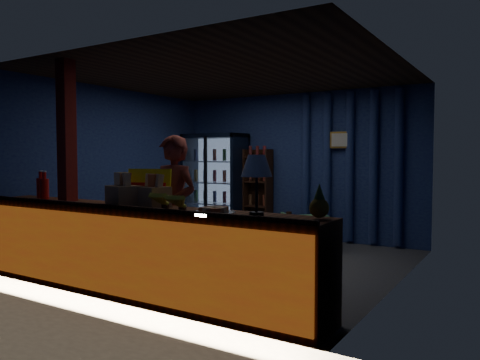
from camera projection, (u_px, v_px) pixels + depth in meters
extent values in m
plane|color=#515154|center=(231.00, 261.00, 6.61)|extent=(4.60, 4.60, 0.00)
plane|color=navy|center=(297.00, 166.00, 8.41)|extent=(4.60, 0.00, 4.60)
plane|color=navy|center=(111.00, 174.00, 4.67)|extent=(4.60, 0.00, 4.60)
plane|color=navy|center=(114.00, 167.00, 7.74)|extent=(0.00, 4.40, 4.40)
plane|color=navy|center=(400.00, 172.00, 5.33)|extent=(0.00, 4.40, 4.40)
plane|color=#472D19|center=(230.00, 75.00, 6.47)|extent=(4.60, 4.60, 0.00)
cube|color=brown|center=(134.00, 251.00, 4.97)|extent=(4.40, 0.55, 0.95)
cube|color=red|center=(113.00, 256.00, 4.72)|extent=(4.35, 0.02, 0.81)
cube|color=#3E2313|center=(114.00, 207.00, 4.71)|extent=(4.40, 0.04, 0.04)
cube|color=maroon|center=(67.00, 172.00, 5.47)|extent=(0.16, 0.16, 2.60)
cube|color=black|center=(223.00, 183.00, 9.17)|extent=(1.20, 0.06, 1.90)
cube|color=black|center=(191.00, 183.00, 9.24)|extent=(0.06, 0.60, 1.90)
cube|color=black|center=(240.00, 185.00, 8.64)|extent=(0.06, 0.60, 1.90)
cube|color=black|center=(215.00, 136.00, 8.89)|extent=(1.20, 0.60, 0.08)
cube|color=black|center=(215.00, 231.00, 8.99)|extent=(1.20, 0.60, 0.08)
cube|color=#99B2D8|center=(221.00, 183.00, 9.13)|extent=(1.08, 0.02, 1.74)
cube|color=white|center=(206.00, 184.00, 8.70)|extent=(1.12, 0.02, 1.78)
cube|color=black|center=(206.00, 184.00, 8.69)|extent=(0.05, 0.05, 1.80)
cube|color=silver|center=(215.00, 224.00, 8.98)|extent=(1.08, 0.48, 0.02)
cylinder|color=#AF3019|center=(196.00, 216.00, 9.21)|extent=(0.07, 0.07, 0.22)
cylinder|color=#1C5C17|center=(205.00, 217.00, 9.09)|extent=(0.07, 0.07, 0.22)
cylinder|color=#A07518|center=(215.00, 217.00, 8.98)|extent=(0.07, 0.07, 0.22)
cylinder|color=navy|center=(225.00, 218.00, 8.86)|extent=(0.07, 0.07, 0.22)
cylinder|color=maroon|center=(235.00, 219.00, 8.74)|extent=(0.07, 0.07, 0.22)
cube|color=silver|center=(215.00, 203.00, 8.96)|extent=(1.08, 0.48, 0.02)
cylinder|color=#1C5C17|center=(196.00, 196.00, 9.19)|extent=(0.07, 0.07, 0.22)
cylinder|color=#A07518|center=(205.00, 196.00, 9.07)|extent=(0.07, 0.07, 0.22)
cylinder|color=navy|center=(215.00, 197.00, 8.95)|extent=(0.07, 0.07, 0.22)
cylinder|color=maroon|center=(225.00, 197.00, 8.84)|extent=(0.07, 0.07, 0.22)
cylinder|color=#AF3019|center=(235.00, 198.00, 8.72)|extent=(0.07, 0.07, 0.22)
cube|color=silver|center=(215.00, 183.00, 8.94)|extent=(1.08, 0.48, 0.02)
cylinder|color=#A07518|center=(196.00, 175.00, 9.17)|extent=(0.07, 0.07, 0.22)
cylinder|color=navy|center=(205.00, 176.00, 9.05)|extent=(0.07, 0.07, 0.22)
cylinder|color=maroon|center=(215.00, 176.00, 8.93)|extent=(0.07, 0.07, 0.22)
cylinder|color=#AF3019|center=(225.00, 176.00, 8.82)|extent=(0.07, 0.07, 0.22)
cylinder|color=#1C5C17|center=(235.00, 176.00, 8.70)|extent=(0.07, 0.07, 0.22)
cube|color=silver|center=(215.00, 162.00, 8.92)|extent=(1.08, 0.48, 0.02)
cylinder|color=navy|center=(196.00, 155.00, 9.15)|extent=(0.07, 0.07, 0.22)
cylinder|color=maroon|center=(205.00, 155.00, 9.03)|extent=(0.07, 0.07, 0.22)
cylinder|color=#AF3019|center=(215.00, 155.00, 8.91)|extent=(0.07, 0.07, 0.22)
cylinder|color=#1C5C17|center=(225.00, 155.00, 8.80)|extent=(0.07, 0.07, 0.22)
cylinder|color=#A07518|center=(235.00, 155.00, 8.68)|extent=(0.07, 0.07, 0.22)
cube|color=#3E2313|center=(261.00, 192.00, 8.76)|extent=(0.50, 0.02, 1.60)
cube|color=#3E2313|center=(247.00, 192.00, 8.77)|extent=(0.03, 0.28, 1.60)
cube|color=#3E2313|center=(269.00, 193.00, 8.53)|extent=(0.03, 0.28, 1.60)
cube|color=#3E2313|center=(258.00, 230.00, 8.69)|extent=(0.46, 0.26, 0.02)
cube|color=#3E2313|center=(258.00, 206.00, 8.66)|extent=(0.46, 0.26, 0.02)
cube|color=#3E2313|center=(258.00, 182.00, 8.64)|extent=(0.46, 0.26, 0.02)
cube|color=#3E2313|center=(258.00, 158.00, 8.61)|extent=(0.46, 0.26, 0.02)
cylinder|color=navy|center=(306.00, 166.00, 8.25)|extent=(0.14, 0.14, 2.50)
cylinder|color=navy|center=(327.00, 166.00, 8.04)|extent=(0.14, 0.14, 2.50)
cylinder|color=navy|center=(350.00, 167.00, 7.83)|extent=(0.14, 0.14, 2.50)
cylinder|color=navy|center=(374.00, 167.00, 7.62)|extent=(0.14, 0.14, 2.50)
cylinder|color=navy|center=(399.00, 167.00, 7.41)|extent=(0.14, 0.14, 2.50)
cube|color=#B78C2D|center=(341.00, 140.00, 7.85)|extent=(0.36, 0.03, 0.28)
cube|color=silver|center=(340.00, 140.00, 7.84)|extent=(0.30, 0.01, 0.22)
imported|color=maroon|center=(173.00, 210.00, 5.34)|extent=(0.65, 0.44, 1.72)
imported|color=#53A760|center=(304.00, 231.00, 7.40)|extent=(0.90, 0.90, 0.59)
cube|color=#3E2313|center=(289.00, 231.00, 7.74)|extent=(0.56, 0.43, 0.47)
cylinder|color=#3E2313|center=(289.00, 215.00, 7.72)|extent=(0.09, 0.09, 0.09)
cube|color=#F9EA0D|center=(149.00, 187.00, 5.05)|extent=(0.50, 0.25, 0.39)
cube|color=red|center=(148.00, 187.00, 5.03)|extent=(0.40, 0.16, 0.10)
cylinder|color=red|center=(41.00, 188.00, 5.89)|extent=(0.11, 0.11, 0.25)
cylinder|color=red|center=(41.00, 174.00, 5.89)|extent=(0.05, 0.05, 0.10)
cylinder|color=white|center=(41.00, 171.00, 5.88)|extent=(0.05, 0.05, 0.02)
cylinder|color=red|center=(44.00, 189.00, 5.73)|extent=(0.11, 0.11, 0.25)
cylinder|color=red|center=(44.00, 175.00, 5.72)|extent=(0.05, 0.05, 0.10)
cylinder|color=white|center=(44.00, 171.00, 5.72)|extent=(0.05, 0.05, 0.02)
cube|color=#9D6F4C|center=(124.00, 196.00, 4.95)|extent=(0.41, 0.37, 0.22)
cube|color=orange|center=(120.00, 179.00, 5.00)|extent=(0.10, 0.09, 0.14)
cube|color=#D15527|center=(124.00, 179.00, 4.94)|extent=(0.10, 0.09, 0.14)
cube|color=orange|center=(127.00, 179.00, 4.87)|extent=(0.10, 0.09, 0.14)
cube|color=#9D6F4C|center=(153.00, 197.00, 4.91)|extent=(0.37, 0.32, 0.21)
cube|color=orange|center=(148.00, 180.00, 4.95)|extent=(0.09, 0.07, 0.13)
cube|color=#D15527|center=(152.00, 180.00, 4.90)|extent=(0.09, 0.07, 0.13)
cube|color=orange|center=(157.00, 181.00, 4.85)|extent=(0.09, 0.07, 0.13)
cylinder|color=silver|center=(213.00, 213.00, 4.27)|extent=(0.42, 0.42, 0.02)
cube|color=orange|center=(221.00, 210.00, 4.23)|extent=(0.09, 0.06, 0.05)
cube|color=#D15527|center=(222.00, 209.00, 4.29)|extent=(0.11, 0.11, 0.05)
cube|color=orange|center=(218.00, 208.00, 4.34)|extent=(0.06, 0.09, 0.05)
cube|color=#D15527|center=(212.00, 208.00, 4.35)|extent=(0.11, 0.11, 0.05)
cube|color=orange|center=(206.00, 209.00, 4.32)|extent=(0.09, 0.06, 0.05)
cube|color=#D15527|center=(205.00, 210.00, 4.25)|extent=(0.11, 0.11, 0.05)
cube|color=orange|center=(208.00, 210.00, 4.20)|extent=(0.06, 0.09, 0.05)
cube|color=#D15527|center=(215.00, 210.00, 4.19)|extent=(0.11, 0.11, 0.05)
cylinder|color=black|center=(257.00, 214.00, 4.10)|extent=(0.13, 0.13, 0.04)
cylinder|color=black|center=(257.00, 192.00, 4.09)|extent=(0.03, 0.03, 0.38)
cone|color=white|center=(257.00, 166.00, 4.08)|extent=(0.28, 0.28, 0.19)
sphere|color=olive|center=(319.00, 208.00, 3.95)|extent=(0.17, 0.17, 0.17)
cone|color=#2C531C|center=(319.00, 191.00, 3.95)|extent=(0.09, 0.09, 0.13)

